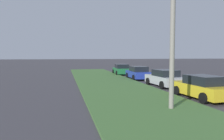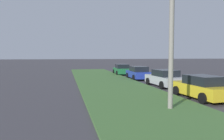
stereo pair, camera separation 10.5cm
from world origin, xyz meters
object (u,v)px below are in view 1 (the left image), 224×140
parked_car_yellow (202,87)px  streetlight (180,20)px  parked_car_blue (138,73)px  parked_car_green (121,69)px  parked_car_silver (164,78)px

parked_car_yellow → streetlight: 5.29m
parked_car_yellow → streetlight: bearing=125.8°
parked_car_blue → parked_car_green: same height
parked_car_silver → streetlight: (-7.90, 3.05, 3.67)m
parked_car_silver → parked_car_green: size_ratio=1.00×
parked_car_green → parked_car_silver: bearing=-173.8°
parked_car_silver → streetlight: bearing=156.4°
parked_car_yellow → parked_car_silver: same height
parked_car_silver → parked_car_blue: size_ratio=1.01×
parked_car_yellow → parked_car_green: size_ratio=1.00×
parked_car_blue → streetlight: streetlight is taller
parked_car_green → parked_car_blue: bearing=-174.1°
parked_car_blue → parked_car_yellow: bearing=-177.4°
parked_car_blue → streetlight: 14.54m
parked_car_silver → parked_car_green: 12.19m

